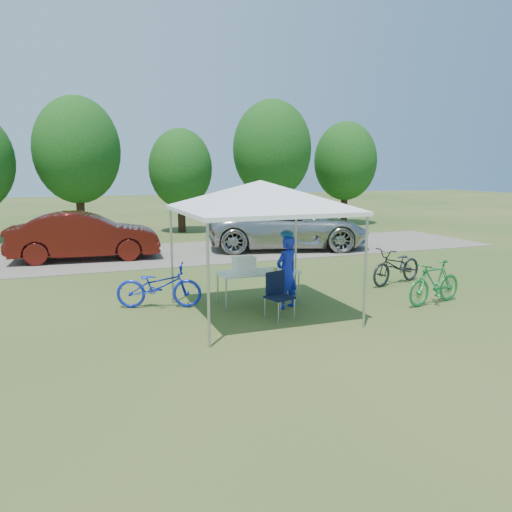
{
  "coord_description": "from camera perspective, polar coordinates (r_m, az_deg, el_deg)",
  "views": [
    {
      "loc": [
        -3.6,
        -9.21,
        2.93
      ],
      "look_at": [
        0.67,
        2.0,
        0.85
      ],
      "focal_mm": 35.0,
      "sensor_mm": 36.0,
      "label": 1
    }
  ],
  "objects": [
    {
      "name": "bike_dark",
      "position": [
        13.4,
        15.83,
        -1.08
      ],
      "size": [
        1.93,
        1.14,
        0.96
      ],
      "primitive_type": "imported",
      "rotation": [
        0.0,
        0.0,
        -1.28
      ],
      "color": "black",
      "rests_on": "ground"
    },
    {
      "name": "cooler",
      "position": [
        10.79,
        -1.38,
        -1.01
      ],
      "size": [
        0.47,
        0.32,
        0.34
      ],
      "color": "white",
      "rests_on": "folding_table"
    },
    {
      "name": "bike_blue",
      "position": [
        10.9,
        -11.03,
        -3.37
      ],
      "size": [
        1.92,
        1.17,
        0.95
      ],
      "primitive_type": "imported",
      "rotation": [
        0.0,
        0.0,
        1.25
      ],
      "color": "#1529BF",
      "rests_on": "ground"
    },
    {
      "name": "canopy",
      "position": [
        9.89,
        0.51,
        8.22
      ],
      "size": [
        4.53,
        4.53,
        3.0
      ],
      "color": "#A5A5AA",
      "rests_on": "ground"
    },
    {
      "name": "bike_green",
      "position": [
        11.65,
        19.75,
        -2.9
      ],
      "size": [
        1.65,
        0.74,
        0.96
      ],
      "primitive_type": "imported",
      "rotation": [
        0.0,
        0.0,
        -1.39
      ],
      "color": "#1A7835",
      "rests_on": "ground"
    },
    {
      "name": "sedan",
      "position": [
        17.21,
        -18.98,
        2.19
      ],
      "size": [
        4.83,
        1.99,
        1.56
      ],
      "primitive_type": "imported",
      "rotation": [
        0.0,
        0.0,
        1.5
      ],
      "color": "#52130D",
      "rests_on": "gravel_strip"
    },
    {
      "name": "gravel_strip",
      "position": [
        17.83,
        -8.91,
        0.29
      ],
      "size": [
        24.0,
        5.0,
        0.02
      ],
      "primitive_type": "cube",
      "color": "gray",
      "rests_on": "ground"
    },
    {
      "name": "cyclist",
      "position": [
        10.61,
        3.53,
        -1.86
      ],
      "size": [
        0.67,
        0.57,
        1.56
      ],
      "primitive_type": "imported",
      "rotation": [
        0.0,
        0.0,
        3.55
      ],
      "color": "#1724BD",
      "rests_on": "ground"
    },
    {
      "name": "treeline",
      "position": [
        23.5,
        -13.0,
        11.07
      ],
      "size": [
        24.89,
        4.28,
        6.3
      ],
      "color": "#382314",
      "rests_on": "ground"
    },
    {
      "name": "ice_cream_cup",
      "position": [
        11.03,
        2.23,
        -1.52
      ],
      "size": [
        0.08,
        0.08,
        0.06
      ],
      "primitive_type": "cylinder",
      "color": "yellow",
      "rests_on": "folding_table"
    },
    {
      "name": "folding_chair",
      "position": [
        9.99,
        2.47,
        -4.0
      ],
      "size": [
        0.59,
        0.61,
        0.92
      ],
      "rotation": [
        0.0,
        0.0,
        0.31
      ],
      "color": "black",
      "rests_on": "ground"
    },
    {
      "name": "minivan",
      "position": [
        18.62,
        3.67,
        3.39
      ],
      "size": [
        6.46,
        4.22,
        1.65
      ],
      "primitive_type": "imported",
      "rotation": [
        0.0,
        0.0,
        1.3
      ],
      "color": "#AFB0AB",
      "rests_on": "gravel_strip"
    },
    {
      "name": "folding_table",
      "position": [
        10.95,
        0.25,
        -2.0
      ],
      "size": [
        1.77,
        0.74,
        0.73
      ],
      "color": "white",
      "rests_on": "ground"
    },
    {
      "name": "ground",
      "position": [
        10.32,
        0.49,
        -6.67
      ],
      "size": [
        100.0,
        100.0,
        0.0
      ],
      "primitive_type": "plane",
      "color": "#2D5119",
      "rests_on": "ground"
    }
  ]
}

